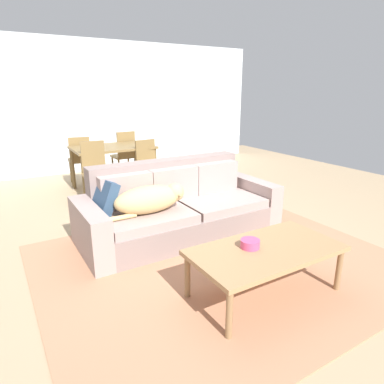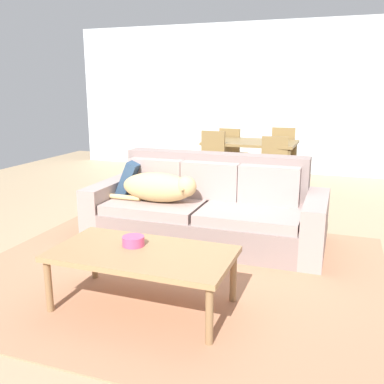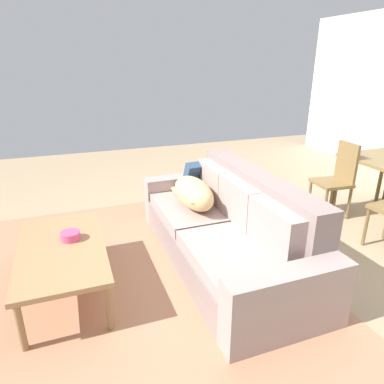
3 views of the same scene
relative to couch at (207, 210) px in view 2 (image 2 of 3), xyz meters
name	(u,v)px [view 2 (image 2 of 3)]	position (x,y,z in m)	size (l,w,h in m)	color
ground_plane	(211,240)	(0.05, -0.02, -0.32)	(10.00, 10.00, 0.00)	tan
back_partition	(277,98)	(0.05, 3.98, 1.03)	(8.00, 0.12, 2.70)	silver
area_rug	(176,271)	(0.00, -0.88, -0.32)	(3.47, 2.91, 0.01)	tan
couch	(207,210)	(0.00, 0.00, 0.00)	(2.40, 0.99, 0.87)	gray
dog_on_left_cushion	(160,187)	(-0.44, -0.19, 0.25)	(0.94, 0.34, 0.30)	#D7B274
throw_pillow_by_left_arm	(132,178)	(-0.89, 0.04, 0.27)	(0.11, 0.39, 0.39)	navy
coffee_table	(142,257)	(0.01, -1.53, 0.07)	(1.29, 0.68, 0.44)	#AA8054
bowl_on_coffee_table	(133,241)	(-0.10, -1.45, 0.15)	(0.16, 0.16, 0.07)	#EA4C7F
dining_table	(251,146)	(-0.05, 2.28, 0.37)	(1.35, 0.86, 0.76)	olive
dining_chair_near_left	(210,161)	(-0.52, 1.75, 0.19)	(0.43, 0.43, 0.94)	olive
dining_chair_near_right	(274,166)	(0.39, 1.76, 0.18)	(0.44, 0.44, 0.90)	olive
dining_chair_far_left	(232,152)	(-0.49, 2.87, 0.18)	(0.45, 0.45, 0.90)	olive
dining_chair_far_right	(283,153)	(0.36, 2.86, 0.19)	(0.42, 0.42, 0.94)	olive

